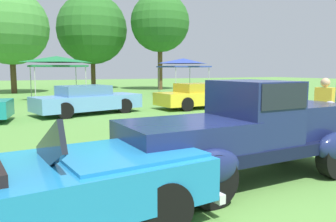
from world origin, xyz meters
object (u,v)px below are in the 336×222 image
Objects in this scene: spectator_by_row at (324,110)px; canopy_tent_center_field at (57,61)px; neighbor_convertible at (39,187)px; canopy_tent_right_field at (183,62)px; show_car_skyblue at (87,100)px; feature_pickup_truck at (249,129)px; show_car_yellow at (200,96)px.

canopy_tent_center_field is at bearing 103.12° from spectator_by_row.
canopy_tent_right_field is (11.90, 17.96, 1.84)m from neighbor_convertible.
neighbor_convertible is 10.79m from show_car_skyblue.
canopy_tent_right_field reaches higher than feature_pickup_truck.
neighbor_convertible is at bearing -105.98° from show_car_skyblue.
show_car_yellow is at bearing 50.04° from neighbor_convertible.
show_car_skyblue is 1.58× the size of canopy_tent_right_field.
neighbor_convertible is 13.19m from show_car_yellow.
canopy_tent_right_field is (8.45, 17.39, 1.56)m from feature_pickup_truck.
neighbor_convertible is at bearing -170.54° from feature_pickup_truck.
canopy_tent_right_field is (3.43, 7.85, 1.82)m from show_car_yellow.
spectator_by_row reaches higher than show_car_yellow.
show_car_skyblue is 7.60m from canopy_tent_center_field.
canopy_tent_center_field reaches higher than neighbor_convertible.
show_car_yellow is 8.76m from canopy_tent_right_field.
spectator_by_row is 16.64m from canopy_tent_center_field.
spectator_by_row is 0.53× the size of canopy_tent_center_field.
canopy_tent_right_field is at bearing 40.36° from show_car_skyblue.
canopy_tent_center_field is (-5.60, 7.64, 1.82)m from show_car_yellow.
canopy_tent_right_field reaches higher than spectator_by_row.
neighbor_convertible reaches higher than show_car_skyblue.
spectator_by_row reaches higher than neighbor_convertible.
feature_pickup_truck reaches higher than show_car_yellow.
show_car_skyblue is 2.82× the size of spectator_by_row.
show_car_skyblue is (2.97, 10.37, 0.02)m from neighbor_convertible.
show_car_yellow is 2.71× the size of spectator_by_row.
canopy_tent_center_field is 9.03m from canopy_tent_right_field.
canopy_tent_center_field is 1.05× the size of canopy_tent_right_field.
canopy_tent_center_field and canopy_tent_right_field have the same top height.
canopy_tent_center_field reaches higher than show_car_skyblue.
neighbor_convertible is 0.95× the size of show_car_yellow.
feature_pickup_truck is 17.26m from canopy_tent_center_field.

